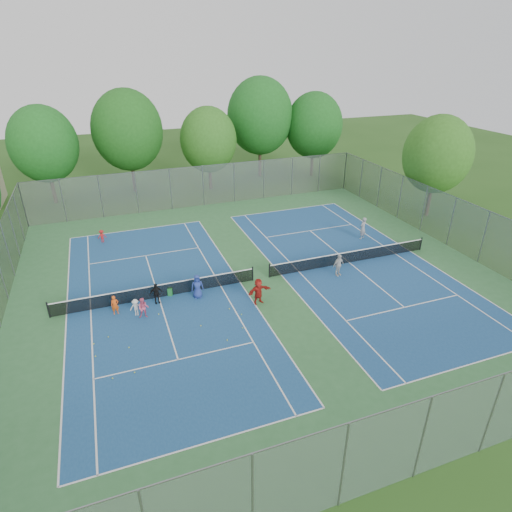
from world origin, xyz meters
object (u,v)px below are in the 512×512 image
Objects in this scene: net_left at (158,292)px; ball_crate at (142,305)px; instructor at (363,228)px; ball_hopper at (170,292)px; net_right at (350,257)px.

net_left is 38.66× the size of ball_crate.
ball_hopper is at bearing -13.26° from instructor.
ball_crate is 0.62× the size of ball_hopper.
ball_crate is at bearing -12.24° from instructor.
net_right is (14.00, 0.00, 0.00)m from net_left.
ball_hopper is at bearing 21.24° from ball_crate.
instructor is (17.29, 3.46, 0.48)m from net_left.
ball_hopper is (1.90, 0.74, 0.12)m from ball_crate.
instructor reaches higher than ball_crate.
net_right is at bearing -0.10° from ball_hopper.
net_left is 1.00× the size of net_right.
instructor reaches higher than net_left.
ball_hopper is 0.29× the size of instructor.
net_right is 6.87× the size of instructor.
net_right is 24.06× the size of ball_hopper.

